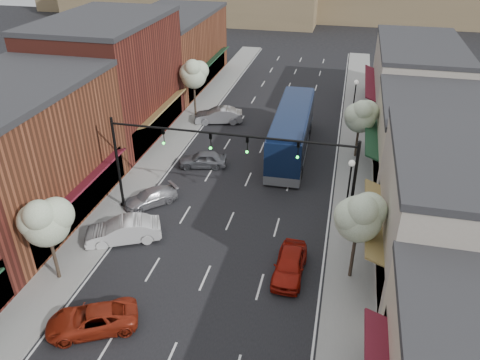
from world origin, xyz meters
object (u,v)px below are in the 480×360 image
Objects in this scene: coach_bus at (292,131)px; parked_car_e at (219,115)px; tree_left_far at (194,73)px; tree_right_near at (360,215)px; signal_mast_left at (148,154)px; parked_car_c at (150,197)px; red_hatchback at (290,264)px; parked_car_b at (123,231)px; parked_car_d at (203,159)px; tree_left_near at (45,220)px; lamp_post_near at (350,179)px; tree_right_far at (361,115)px; signal_mast_right at (316,172)px; parked_car_a at (92,320)px; lamp_post_far at (355,94)px.

parked_car_e is (-8.06, 5.07, -1.28)m from coach_bus.
tree_right_near is at bearing -52.96° from tree_left_far.
signal_mast_left is 2.03× the size of parked_car_c.
red_hatchback reaches higher than parked_car_c.
red_hatchback is at bearing 10.21° from parked_car_e.
parked_car_b is 11.19m from parked_car_d.
tree_left_near is 16.25m from parked_car_d.
tree_left_near is at bearing -108.10° from signal_mast_left.
tree_left_near is 13.95m from red_hatchback.
tree_left_far is 1.51× the size of parked_car_c.
parked_car_d is at bearing 158.30° from lamp_post_near.
red_hatchback is (-3.56, -16.47, -3.26)m from tree_right_far.
lamp_post_near is at bearing 68.20° from red_hatchback.
signal_mast_right reaches higher than parked_car_c.
tree_right_far is at bearing 111.38° from parked_car_b.
signal_mast_left reaches higher than parked_car_e.
lamp_post_near is 7.97m from red_hatchback.
parked_car_d is (0.29, 18.28, 0.05)m from parked_car_a.
parked_car_a is (-12.84, -22.95, -3.35)m from tree_right_far.
signal_mast_right reaches higher than tree_left_near.
signal_mast_right is 1.44× the size of tree_left_near.
signal_mast_right reaches higher than parked_car_b.
parked_car_a is at bearing -82.59° from tree_left_far.
signal_mast_right is at bearing 40.89° from parked_car_d.
tree_left_far reaches higher than parked_car_d.
signal_mast_right is 2.03× the size of parked_car_c.
parked_car_d is at bearing 75.19° from tree_left_near.
parked_car_b is (-10.99, 0.79, 0.06)m from red_hatchback.
parked_car_a is at bearing -12.52° from parked_car_b.
tree_right_far is 14.91m from parked_car_e.
signal_mast_left is 1.38× the size of tree_right_near.
tree_right_near is 1.34× the size of lamp_post_near.
signal_mast_right reaches higher than coach_bus.
lamp_post_far is at bearing 88.50° from parked_car_e.
tree_right_far is at bearing -86.12° from lamp_post_far.
parked_car_b is (-14.55, 0.33, -3.66)m from tree_right_near.
parked_car_b is 4.50m from parked_car_c.
tree_right_far reaches higher than lamp_post_near.
signal_mast_right is 1.51× the size of tree_right_far.
lamp_post_far is (0.00, 17.50, 0.00)m from lamp_post_near.
red_hatchback is (-0.83, -4.52, -3.89)m from signal_mast_right.
tree_left_far is (-16.60, 22.00, 0.15)m from tree_right_near.
tree_left_far is at bearing 161.00° from parked_car_a.
parked_car_a is (-12.29, -13.50, -2.36)m from lamp_post_near.
lamp_post_near is 0.93× the size of parked_car_e.
parked_car_b is at bearing -132.86° from tree_right_far.
lamp_post_near is 0.92× the size of parked_car_b.
parked_car_e is (-11.03, 16.73, -3.83)m from signal_mast_right.
coach_bus is at bearing 110.01° from parked_car_d.
signal_mast_left is at bearing 163.81° from tree_right_near.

